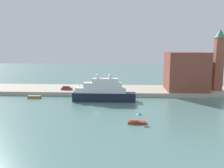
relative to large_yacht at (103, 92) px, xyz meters
The scene contains 10 objects.
ground 9.28m from the large_yacht, 99.32° to the right, with size 400.00×400.00×0.00m, color slate.
quay_dock 17.70m from the large_yacht, 94.60° to the left, with size 110.00×20.03×1.59m, color #B7AD99.
large_yacht is the anchor object (origin of this frame).
small_motorboat 27.09m from the large_yacht, 66.25° to the right, with size 4.68×1.54×2.82m.
work_barge 26.71m from the large_yacht, behind, with size 4.84×1.55×0.99m, color olive.
harbor_building 36.50m from the large_yacht, 25.88° to the left, with size 15.68×15.35×15.42m, color brown.
bell_tower 49.25m from the large_yacht, 19.43° to the left, with size 4.31×4.31×24.59m.
parked_car 20.85m from the large_yacht, 141.99° to the left, with size 4.56×1.64×1.51m.
person_figure 19.37m from the large_yacht, 126.98° to the left, with size 0.36×0.36×1.57m.
mooring_bollard 9.35m from the large_yacht, 115.66° to the left, with size 0.54×0.54×0.75m, color black.
Camera 1 is at (9.43, -73.82, 19.03)m, focal length 38.11 mm.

